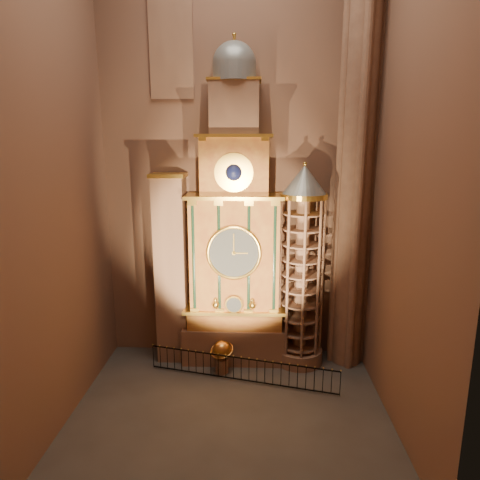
{
  "coord_description": "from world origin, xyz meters",
  "views": [
    {
      "loc": [
        1.07,
        -16.82,
        11.67
      ],
      "look_at": [
        0.34,
        3.0,
        7.19
      ],
      "focal_mm": 32.0,
      "sensor_mm": 36.0,
      "label": 1
    }
  ],
  "objects_px": {
    "iron_railing": "(241,369)",
    "portrait_tower": "(171,269)",
    "stair_turret": "(301,269)",
    "celestial_globe": "(222,354)",
    "astronomical_clock": "(235,241)"
  },
  "relations": [
    {
      "from": "iron_railing",
      "to": "portrait_tower",
      "type": "bearing_deg",
      "value": 147.39
    },
    {
      "from": "stair_turret",
      "to": "celestial_globe",
      "type": "height_order",
      "value": "stair_turret"
    },
    {
      "from": "stair_turret",
      "to": "celestial_globe",
      "type": "distance_m",
      "value": 6.03
    },
    {
      "from": "astronomical_clock",
      "to": "portrait_tower",
      "type": "distance_m",
      "value": 3.73
    },
    {
      "from": "astronomical_clock",
      "to": "iron_railing",
      "type": "height_order",
      "value": "astronomical_clock"
    },
    {
      "from": "celestial_globe",
      "to": "astronomical_clock",
      "type": "bearing_deg",
      "value": 68.47
    },
    {
      "from": "astronomical_clock",
      "to": "celestial_globe",
      "type": "xyz_separation_m",
      "value": [
        -0.61,
        -1.56,
        -5.63
      ]
    },
    {
      "from": "portrait_tower",
      "to": "stair_turret",
      "type": "bearing_deg",
      "value": -2.33
    },
    {
      "from": "astronomical_clock",
      "to": "stair_turret",
      "type": "relative_size",
      "value": 1.55
    },
    {
      "from": "astronomical_clock",
      "to": "celestial_globe",
      "type": "bearing_deg",
      "value": -111.53
    },
    {
      "from": "astronomical_clock",
      "to": "portrait_tower",
      "type": "height_order",
      "value": "astronomical_clock"
    },
    {
      "from": "portrait_tower",
      "to": "iron_railing",
      "type": "xyz_separation_m",
      "value": [
        3.82,
        -2.44,
        -4.47
      ]
    },
    {
      "from": "astronomical_clock",
      "to": "stair_turret",
      "type": "distance_m",
      "value": 3.78
    },
    {
      "from": "stair_turret",
      "to": "astronomical_clock",
      "type": "bearing_deg",
      "value": 175.7
    },
    {
      "from": "astronomical_clock",
      "to": "portrait_tower",
      "type": "xyz_separation_m",
      "value": [
        -3.4,
        0.02,
        -1.53
      ]
    }
  ]
}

